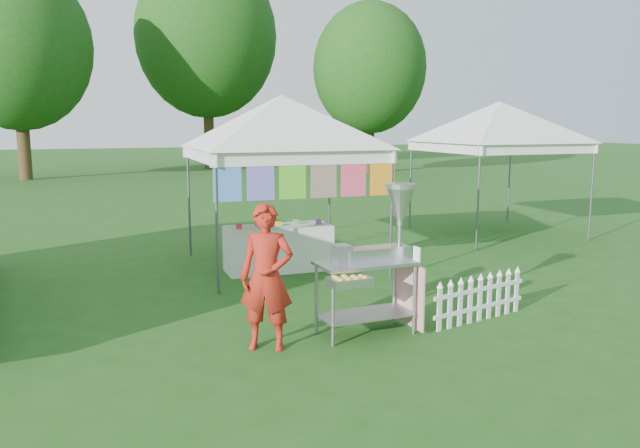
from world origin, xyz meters
name	(u,v)px	position (x,y,z in m)	size (l,w,h in m)	color
ground	(362,325)	(0.00, 0.00, 0.00)	(120.00, 120.00, 0.00)	#214B15
canopy_main	(281,95)	(0.00, 3.49, 2.99)	(4.24, 4.24, 3.45)	#59595E
canopy_right	(500,102)	(5.50, 5.00, 2.99)	(4.24, 4.24, 3.45)	#59595E
tree_left	(16,46)	(-6.00, 24.00, 5.83)	(6.40, 6.40, 9.53)	#3C2916
tree_mid	(206,37)	(3.00, 28.00, 7.14)	(7.60, 7.60, 11.52)	#3C2916
tree_right	(370,69)	(10.00, 22.00, 5.18)	(5.60, 5.60, 8.42)	#3C2916
donut_cart	(380,247)	(0.10, -0.29, 1.06)	(1.29, 0.95, 1.80)	gray
vendor	(267,277)	(-1.33, -0.38, 0.83)	(0.60, 0.40, 1.66)	#A42014
picket_fence	(480,299)	(1.50, -0.35, 0.29)	(1.58, 0.42, 0.56)	white
display_table	(278,248)	(-0.16, 3.23, 0.39)	(1.80, 0.70, 0.78)	white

